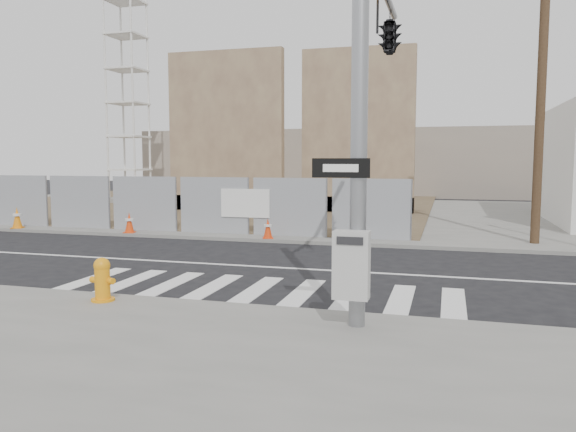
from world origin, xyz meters
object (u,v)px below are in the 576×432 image
(crane_tower, at_px, (126,54))
(traffic_cone_d, at_px, (268,229))
(traffic_cone_b, at_px, (17,218))
(traffic_cone_c, at_px, (129,223))
(fire_hydrant, at_px, (102,279))
(signal_pole, at_px, (381,56))

(crane_tower, height_order, traffic_cone_d, crane_tower)
(traffic_cone_b, distance_m, traffic_cone_d, 10.12)
(traffic_cone_c, bearing_deg, fire_hydrant, -61.02)
(fire_hydrant, distance_m, traffic_cone_d, 8.78)
(crane_tower, relative_size, traffic_cone_d, 27.04)
(traffic_cone_c, xyz_separation_m, traffic_cone_d, (5.24, 0.00, -0.03))
(signal_pole, height_order, crane_tower, crane_tower)
(traffic_cone_d, bearing_deg, traffic_cone_b, 180.00)
(signal_pole, height_order, fire_hydrant, signal_pole)
(fire_hydrant, height_order, traffic_cone_d, fire_hydrant)
(traffic_cone_b, bearing_deg, fire_hydrant, -42.02)
(crane_tower, bearing_deg, traffic_cone_b, -76.98)
(fire_hydrant, relative_size, traffic_cone_d, 1.22)
(fire_hydrant, bearing_deg, traffic_cone_c, 135.27)
(crane_tower, height_order, traffic_cone_c, crane_tower)
(traffic_cone_b, relative_size, traffic_cone_c, 1.09)
(traffic_cone_c, distance_m, traffic_cone_d, 5.24)
(traffic_cone_b, xyz_separation_m, traffic_cone_d, (10.12, 0.00, -0.06))
(fire_hydrant, xyz_separation_m, traffic_cone_d, (0.39, 8.77, -0.08))
(signal_pole, xyz_separation_m, traffic_cone_d, (-4.42, 6.27, -4.33))
(traffic_cone_c, bearing_deg, crane_tower, 121.49)
(fire_hydrant, distance_m, traffic_cone_b, 13.10)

